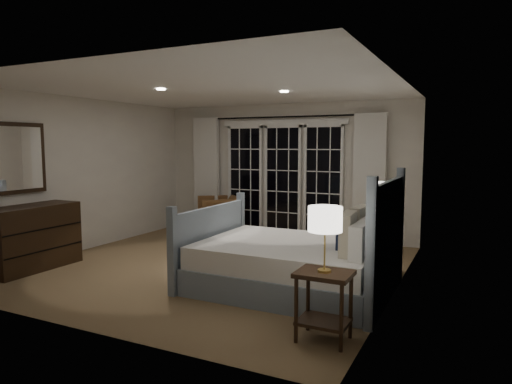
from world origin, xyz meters
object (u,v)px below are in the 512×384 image
at_px(nightstand_right, 382,245).
at_px(lamp_left, 325,220).
at_px(nightstand_left, 324,295).
at_px(lamp_right, 384,192).
at_px(bed, 296,262).
at_px(dresser, 32,237).
at_px(armchair, 220,215).

xyz_separation_m(nightstand_right, lamp_left, (-0.06, -2.36, 0.69)).
xyz_separation_m(nightstand_left, lamp_right, (0.06, 2.36, 0.71)).
xyz_separation_m(bed, nightstand_left, (0.74, -1.23, 0.08)).
xyz_separation_m(nightstand_right, dresser, (-4.45, -1.89, 0.05)).
relative_size(nightstand_left, dresser, 0.50).
bearing_deg(bed, nightstand_left, -58.75).
bearing_deg(nightstand_left, dresser, 173.95).
bearing_deg(nightstand_left, nightstand_right, 88.52).
height_order(nightstand_left, nightstand_right, nightstand_left).
relative_size(lamp_left, lamp_right, 0.92).
xyz_separation_m(lamp_right, dresser, (-4.45, -1.89, -0.67)).
height_order(lamp_right, armchair, lamp_right).
bearing_deg(nightstand_right, lamp_left, -91.48).
height_order(nightstand_left, lamp_right, lamp_right).
height_order(lamp_left, dresser, lamp_left).
bearing_deg(nightstand_left, lamp_left, 135.00).
xyz_separation_m(bed, dresser, (-3.64, -0.76, 0.11)).
relative_size(nightstand_left, armchair, 0.77).
relative_size(nightstand_right, armchair, 0.75).
relative_size(bed, nightstand_right, 3.77).
bearing_deg(nightstand_right, armchair, 156.79).
bearing_deg(armchair, lamp_right, 27.29).
bearing_deg(lamp_left, dresser, 173.95).
bearing_deg(lamp_right, nightstand_left, -91.48).
bearing_deg(armchair, nightstand_right, 27.29).
xyz_separation_m(lamp_left, armchair, (-3.33, 3.81, -0.72)).
xyz_separation_m(nightstand_right, lamp_right, (-0.00, -0.00, 0.72)).
relative_size(bed, armchair, 2.84).
bearing_deg(nightstand_left, lamp_right, 88.52).
bearing_deg(nightstand_left, bed, 121.25).
distance_m(lamp_right, armchair, 3.76).
distance_m(lamp_left, armchair, 5.11).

